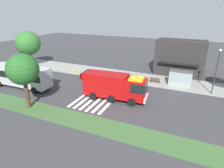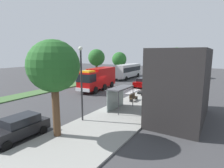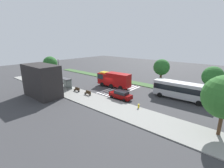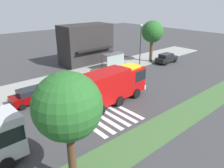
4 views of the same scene
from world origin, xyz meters
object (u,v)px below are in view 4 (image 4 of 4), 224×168
(bus_stop_shelter, at_px, (114,58))
(bench_near_shelter, at_px, (94,72))
(fire_truck, at_px, (113,84))
(median_tree_west, at_px, (68,107))
(bench_west_of_shelter, at_px, (72,77))
(parked_car_mid, at_px, (166,58))
(sidewalk_tree_center, at_px, (152,32))
(parked_car_west, at_px, (33,95))
(street_lamp, at_px, (141,42))

(bus_stop_shelter, relative_size, bench_near_shelter, 2.19)
(fire_truck, xyz_separation_m, median_tree_west, (-9.24, -6.80, 3.08))
(bench_near_shelter, bearing_deg, bench_west_of_shelter, 180.00)
(parked_car_mid, bearing_deg, fire_truck, -163.27)
(bench_west_of_shelter, bearing_deg, sidewalk_tree_center, -2.46)
(bench_west_of_shelter, xyz_separation_m, median_tree_west, (-9.14, -15.16, 4.55))
(parked_car_west, bearing_deg, sidewalk_tree_center, 5.50)
(median_tree_west, bearing_deg, bench_west_of_shelter, 58.91)
(street_lamp, xyz_separation_m, median_tree_west, (-21.59, -14.08, 1.10))
(bench_west_of_shelter, distance_m, median_tree_west, 18.28)
(parked_car_west, relative_size, bench_west_of_shelter, 2.96)
(fire_truck, height_order, parked_car_mid, fire_truck)
(parked_car_west, height_order, street_lamp, street_lamp)
(parked_car_mid, height_order, bench_near_shelter, parked_car_mid)
(parked_car_mid, xyz_separation_m, bus_stop_shelter, (-9.64, 2.91, 1.03))
(median_tree_west, bearing_deg, fire_truck, 36.36)
(parked_car_west, xyz_separation_m, sidewalk_tree_center, (22.36, 2.20, 4.39))
(median_tree_west, bearing_deg, parked_car_west, 78.11)
(sidewalk_tree_center, bearing_deg, bench_near_shelter, 176.77)
(parked_car_west, height_order, parked_car_mid, parked_car_west)
(bench_west_of_shelter, height_order, sidewalk_tree_center, sidewalk_tree_center)
(street_lamp, distance_m, median_tree_west, 25.80)
(parked_car_mid, xyz_separation_m, median_tree_west, (-26.54, -12.28, 4.28))
(fire_truck, height_order, bus_stop_shelter, fire_truck)
(bench_near_shelter, bearing_deg, parked_car_mid, -11.93)
(parked_car_mid, distance_m, bench_west_of_shelter, 17.64)
(sidewalk_tree_center, bearing_deg, fire_truck, -153.95)
(fire_truck, height_order, bench_near_shelter, fire_truck)
(parked_car_west, relative_size, median_tree_west, 0.68)
(fire_truck, distance_m, parked_car_west, 8.70)
(median_tree_west, bearing_deg, sidewalk_tree_center, 30.13)
(parked_car_mid, bearing_deg, median_tree_west, -156.00)
(bus_stop_shelter, bearing_deg, street_lamp, -13.37)
(parked_car_mid, relative_size, bus_stop_shelter, 1.24)
(sidewalk_tree_center, bearing_deg, bus_stop_shelter, 174.93)
(parked_car_west, relative_size, parked_car_mid, 1.10)
(bench_near_shelter, xyz_separation_m, median_tree_west, (-12.90, -15.16, 4.55))
(bench_near_shelter, bearing_deg, sidewalk_tree_center, -3.23)
(median_tree_west, bearing_deg, bus_stop_shelter, 41.95)
(parked_car_west, bearing_deg, parked_car_mid, -0.12)
(fire_truck, relative_size, bench_near_shelter, 5.61)
(sidewalk_tree_center, bearing_deg, street_lamp, -173.20)
(sidewalk_tree_center, height_order, median_tree_west, sidewalk_tree_center)
(fire_truck, relative_size, sidewalk_tree_center, 1.27)
(fire_truck, distance_m, bus_stop_shelter, 11.36)
(bus_stop_shelter, relative_size, street_lamp, 0.53)
(fire_truck, relative_size, parked_car_mid, 2.07)
(fire_truck, relative_size, street_lamp, 1.35)
(bus_stop_shelter, xyz_separation_m, bench_west_of_shelter, (-7.76, -0.03, -1.30))
(bench_west_of_shelter, bearing_deg, fire_truck, -89.31)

